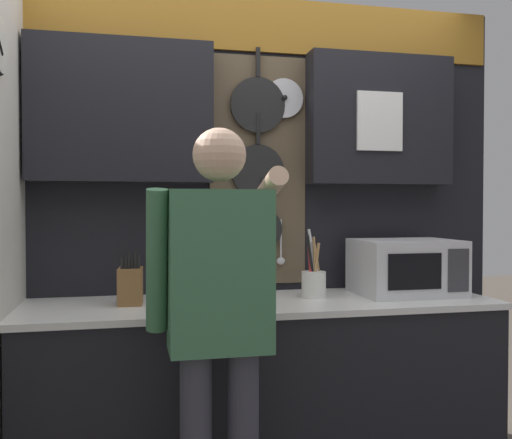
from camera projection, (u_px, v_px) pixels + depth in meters
name	position (u px, v px, depth m)	size (l,w,h in m)	color
base_cabinet_counter	(263.00, 392.00, 2.78)	(2.28, 0.68, 0.89)	black
back_wall_unit	(250.00, 177.00, 3.05)	(2.85, 0.22, 2.47)	black
microwave	(406.00, 267.00, 2.97)	(0.51, 0.41, 0.29)	silver
knife_block	(130.00, 285.00, 2.67)	(0.12, 0.16, 0.25)	brown
utensil_crock	(314.00, 281.00, 2.87)	(0.12, 0.12, 0.34)	white
person	(219.00, 305.00, 2.14)	(0.54, 0.64, 1.64)	#383842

